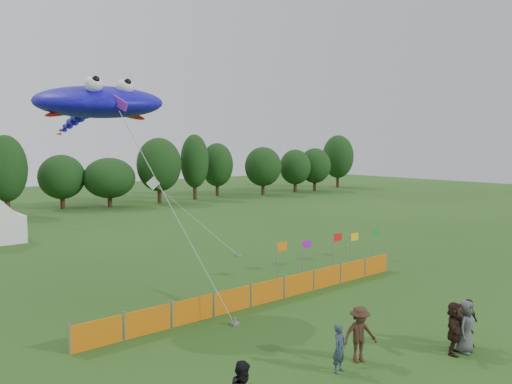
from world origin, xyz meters
TOP-DOWN VIEW (x-y plane):
  - ground at (0.00, 0.00)m, footprint 160.00×160.00m
  - treeline at (1.61, 44.93)m, footprint 104.57×8.78m
  - barrier_fence at (1.27, 6.73)m, footprint 17.90×0.06m
  - flag_row at (8.12, 9.08)m, footprint 8.73×0.56m
  - spectator_a at (-1.54, -0.02)m, footprint 0.64×0.49m
  - spectator_c at (-0.44, 0.07)m, footprint 1.39×1.10m
  - spectator_d at (3.50, -1.57)m, footprint 1.07×0.57m
  - spectator_e at (3.00, -1.78)m, footprint 0.98×0.72m
  - spectator_f at (2.58, -1.60)m, footprint 1.76×1.22m
  - stingray_kite at (-4.38, 11.96)m, footprint 6.82×13.75m
  - small_kite_white at (5.63, 22.12)m, footprint 1.24×10.74m

SIDE VIEW (x-z plane):
  - ground at x=0.00m, z-range 0.00..0.00m
  - barrier_fence at x=1.27m, z-range 0.00..1.00m
  - spectator_a at x=-1.54m, z-range 0.00..1.56m
  - spectator_d at x=3.50m, z-range 0.00..1.73m
  - spectator_f at x=2.58m, z-range 0.00..1.82m
  - spectator_e at x=3.00m, z-range 0.00..1.84m
  - spectator_c at x=-0.44m, z-range 0.00..1.88m
  - flag_row at x=8.12m, z-range 0.27..2.37m
  - small_kite_white at x=5.63m, z-range 0.48..5.17m
  - treeline at x=1.61m, z-range 0.00..8.36m
  - stingray_kite at x=-4.38m, z-range 4.00..14.07m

